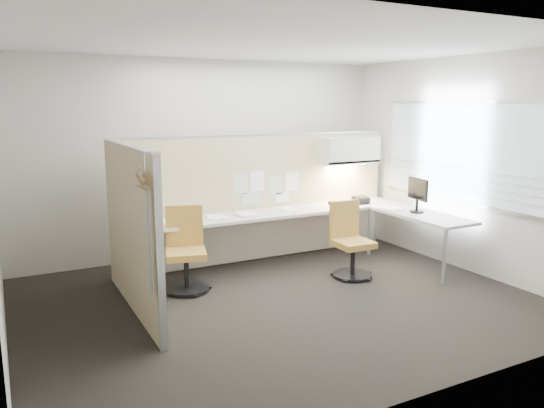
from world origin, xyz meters
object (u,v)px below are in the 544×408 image
phone (361,200)px  chair_left (186,252)px  chair_right (350,242)px  desk (300,221)px  monitor (418,193)px

phone → chair_left: bearing=-172.2°
phone → chair_right: bearing=-132.9°
desk → monitor: 1.63m
monitor → desk: bearing=70.4°
desk → chair_left: chair_left is taller
monitor → phone: size_ratio=2.24×
phone → desk: bearing=-175.0°
desk → monitor: monitor is taller
chair_left → phone: bearing=23.2°
chair_left → monitor: size_ratio=2.10×
chair_left → desk: bearing=25.0°
chair_left → phone: (2.83, 0.38, 0.32)m
chair_left → phone: chair_left is taller
desk → chair_right: (0.29, -0.77, -0.16)m
chair_right → desk: bearing=112.0°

